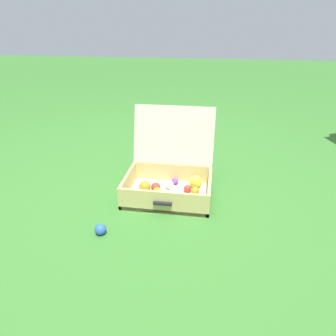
% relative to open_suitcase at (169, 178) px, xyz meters
% --- Properties ---
extents(ground_plane, '(16.00, 16.00, 0.00)m').
position_rel_open_suitcase_xyz_m(ground_plane, '(-0.09, -0.10, -0.11)').
color(ground_plane, '#336B28').
extents(open_suitcase, '(0.55, 0.53, 0.53)m').
position_rel_open_suitcase_xyz_m(open_suitcase, '(0.00, 0.00, 0.00)').
color(open_suitcase, beige).
rests_on(open_suitcase, ground).
extents(stray_ball_on_grass, '(0.06, 0.06, 0.06)m').
position_rel_open_suitcase_xyz_m(stray_ball_on_grass, '(-0.30, -0.49, -0.08)').
color(stray_ball_on_grass, blue).
rests_on(stray_ball_on_grass, ground).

